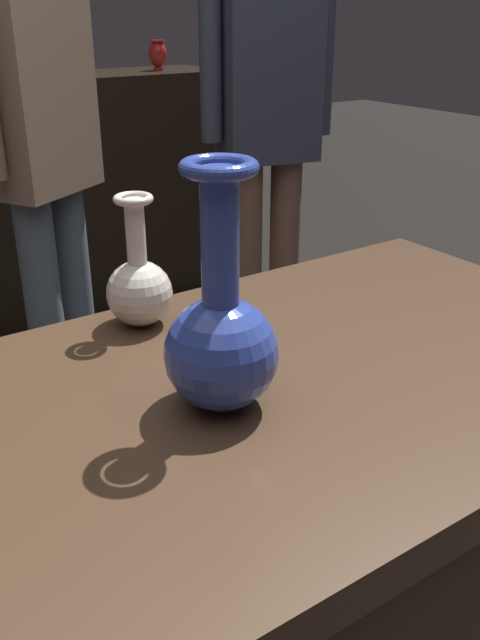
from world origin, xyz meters
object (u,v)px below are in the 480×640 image
Objects in this scene: shelf_vase_far_right at (158,54)px; visitor_near_right at (268,117)px; vase_tall_behind at (139,286)px; shelf_vase_right at (45,58)px; vase_centerpiece at (221,336)px; visitor_center_back at (41,141)px.

visitor_near_right reaches higher than shelf_vase_far_right.
vase_tall_behind is 1.53× the size of shelf_vase_right.
shelf_vase_right is (0.59, 2.15, 0.17)m from vase_centerpiece.
shelf_vase_far_right is at bearing 60.84° from vase_tall_behind.
shelf_vase_far_right is 1.23m from visitor_center_back.
vase_centerpiece is 0.27m from vase_tall_behind.
visitor_near_right reaches higher than vase_centerpiece.
shelf_vase_right is 0.98m from visitor_near_right.
visitor_center_back is (0.23, 1.06, 0.04)m from vase_tall_behind.
vase_centerpiece is 1.35m from visitor_center_back.
shelf_vase_far_right is 0.93× the size of shelf_vase_right.
visitor_near_right reaches higher than vase_tall_behind.
vase_tall_behind is 1.43m from visitor_near_right.
visitor_center_back is at bearing -134.02° from shelf_vase_far_right.
shelf_vase_right is at bearing 74.72° from vase_centerpiece.
visitor_center_back is (0.26, 1.32, 0.01)m from vase_centerpiece.
shelf_vase_far_right is 0.93m from visitor_near_right.
visitor_center_back reaches higher than shelf_vase_right.
vase_centerpiece is at bearing 64.19° from visitor_near_right.
vase_centerpiece is at bearing -105.28° from shelf_vase_right.
visitor_near_right is at bearing -95.31° from shelf_vase_far_right.
shelf_vase_far_right is 0.52m from shelf_vase_right.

